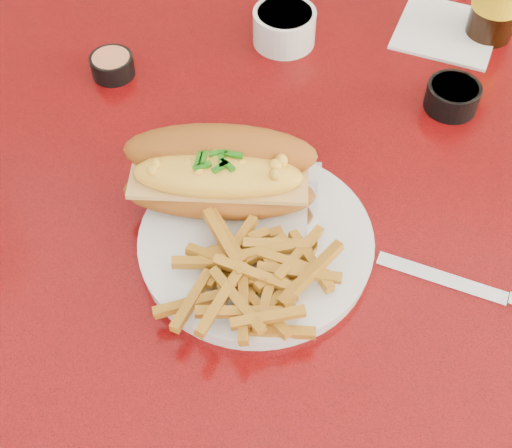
% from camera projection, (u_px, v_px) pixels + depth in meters
% --- Properties ---
extents(ground, '(8.00, 8.00, 0.00)m').
position_uv_depth(ground, '(280.00, 447.00, 1.37)').
color(ground, silver).
rests_on(ground, ground).
extents(diner_table, '(1.23, 0.83, 0.77)m').
position_uv_depth(diner_table, '(293.00, 270.00, 0.89)').
color(diner_table, red).
rests_on(diner_table, ground).
extents(booth_bench_far, '(1.20, 0.51, 0.90)m').
position_uv_depth(booth_bench_far, '(347.00, 62.00, 1.63)').
color(booth_bench_far, '#9A0F0A').
rests_on(booth_bench_far, ground).
extents(dinner_plate, '(0.28, 0.28, 0.02)m').
position_uv_depth(dinner_plate, '(256.00, 243.00, 0.71)').
color(dinner_plate, silver).
rests_on(dinner_plate, diner_table).
extents(mac_hoagie, '(0.21, 0.12, 0.09)m').
position_uv_depth(mac_hoagie, '(219.00, 173.00, 0.71)').
color(mac_hoagie, '#A15619').
rests_on(mac_hoagie, dinner_plate).
extents(fries_pile, '(0.14, 0.13, 0.04)m').
position_uv_depth(fries_pile, '(251.00, 278.00, 0.65)').
color(fries_pile, '#C58421').
rests_on(fries_pile, dinner_plate).
extents(fork, '(0.04, 0.15, 0.00)m').
position_uv_depth(fork, '(312.00, 215.00, 0.72)').
color(fork, silver).
rests_on(fork, dinner_plate).
extents(gravy_ramekin, '(0.10, 0.10, 0.04)m').
position_uv_depth(gravy_ramekin, '(284.00, 26.00, 0.90)').
color(gravy_ramekin, silver).
rests_on(gravy_ramekin, diner_table).
extents(sauce_cup_left, '(0.05, 0.05, 0.03)m').
position_uv_depth(sauce_cup_left, '(112.00, 65.00, 0.87)').
color(sauce_cup_left, black).
rests_on(sauce_cup_left, diner_table).
extents(sauce_cup_right, '(0.07, 0.07, 0.03)m').
position_uv_depth(sauce_cup_right, '(453.00, 96.00, 0.83)').
color(sauce_cup_right, black).
rests_on(sauce_cup_right, diner_table).
extents(knife, '(0.20, 0.05, 0.01)m').
position_uv_depth(knife, '(498.00, 296.00, 0.68)').
color(knife, silver).
rests_on(knife, diner_table).
extents(paper_napkin, '(0.14, 0.14, 0.00)m').
position_uv_depth(paper_napkin, '(447.00, 31.00, 0.93)').
color(paper_napkin, white).
rests_on(paper_napkin, diner_table).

